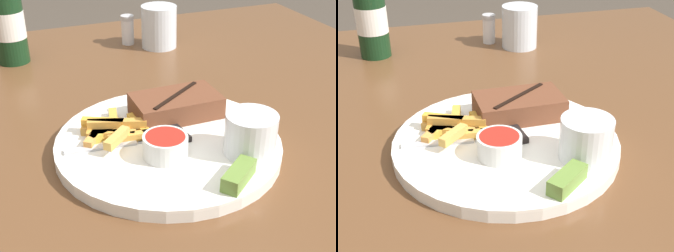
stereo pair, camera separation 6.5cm
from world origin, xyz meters
TOP-DOWN VIEW (x-y plane):
  - dining_table at (0.00, 0.00)m, footprint 1.18×1.25m
  - dinner_plate at (0.00, 0.00)m, footprint 0.32×0.32m
  - steak_portion at (0.04, 0.06)m, footprint 0.13×0.08m
  - fries_pile at (-0.07, 0.04)m, footprint 0.10×0.12m
  - coleslaw_cup at (0.09, -0.07)m, footprint 0.07×0.07m
  - dipping_sauce_cup at (-0.02, -0.04)m, footprint 0.06×0.06m
  - pickle_spear at (0.04, -0.13)m, footprint 0.06×0.05m
  - fork_utensil at (-0.08, 0.01)m, footprint 0.13×0.03m
  - knife_utensil at (0.01, 0.04)m, footprint 0.03×0.17m
  - beer_bottle at (-0.17, 0.43)m, footprint 0.06×0.06m
  - drinking_glass at (0.14, 0.41)m, footprint 0.08×0.08m
  - salt_shaker at (0.08, 0.45)m, footprint 0.03×0.03m

SIDE VIEW (x-z plane):
  - dining_table at x=0.00m, z-range 0.29..1.02m
  - dinner_plate at x=0.00m, z-range 0.73..0.75m
  - fork_utensil at x=-0.08m, z-range 0.75..0.75m
  - knife_utensil at x=0.01m, z-range 0.75..0.76m
  - fries_pile at x=-0.07m, z-range 0.75..0.77m
  - pickle_spear at x=0.04m, z-range 0.75..0.77m
  - salt_shaker at x=0.08m, z-range 0.73..0.80m
  - dipping_sauce_cup at x=-0.02m, z-range 0.75..0.78m
  - steak_portion at x=0.04m, z-range 0.75..0.78m
  - drinking_glass at x=0.14m, z-range 0.73..0.82m
  - coleslaw_cup at x=0.09m, z-range 0.75..0.81m
  - beer_bottle at x=-0.17m, z-range 0.70..0.93m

